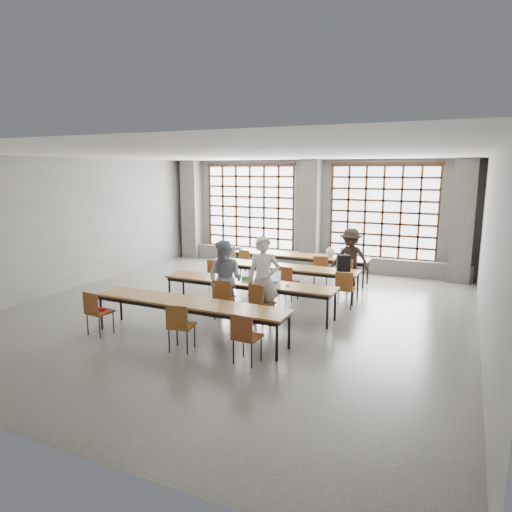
{
  "coord_description": "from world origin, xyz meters",
  "views": [
    {
      "loc": [
        4.6,
        -8.85,
        3.18
      ],
      "look_at": [
        0.3,
        0.4,
        1.24
      ],
      "focal_mm": 32.0,
      "sensor_mm": 36.0,
      "label": 1
    }
  ],
  "objects_px": {
    "chair_near_left": "(96,309)",
    "student_female": "(225,279)",
    "chair_back_left": "(247,261)",
    "chair_back_right": "(348,270)",
    "chair_mid_centre": "(287,280)",
    "backpack": "(343,263)",
    "laptop_front": "(272,280)",
    "plastic_bag": "(331,252)",
    "chair_mid_right": "(344,286)",
    "chair_back_mid": "(321,268)",
    "chair_front_right": "(260,300)",
    "student_back": "(350,259)",
    "chair_front_left": "(223,295)",
    "desk_row_b": "(282,268)",
    "student_male": "(263,280)",
    "desk_row_d": "(189,305)",
    "green_box": "(247,278)",
    "red_pouch": "(100,310)",
    "phone": "(253,283)",
    "chair_mid_left": "(216,272)",
    "mouse": "(287,285)",
    "desk_row_a": "(300,257)",
    "laptop_back": "(346,256)",
    "desk_row_c": "(248,284)",
    "chair_near_mid": "(180,323)"
  },
  "relations": [
    {
      "from": "student_male",
      "to": "student_back",
      "type": "xyz_separation_m",
      "value": [
        0.98,
        3.53,
        -0.1
      ]
    },
    {
      "from": "chair_front_left",
      "to": "backpack",
      "type": "relative_size",
      "value": 2.2
    },
    {
      "from": "red_pouch",
      "to": "chair_mid_centre",
      "type": "bearing_deg",
      "value": 56.05
    },
    {
      "from": "chair_back_mid",
      "to": "chair_front_right",
      "type": "bearing_deg",
      "value": -93.65
    },
    {
      "from": "chair_back_left",
      "to": "student_male",
      "type": "bearing_deg",
      "value": -59.02
    },
    {
      "from": "chair_mid_right",
      "to": "chair_near_left",
      "type": "relative_size",
      "value": 1.0
    },
    {
      "from": "mouse",
      "to": "backpack",
      "type": "height_order",
      "value": "backpack"
    },
    {
      "from": "chair_front_right",
      "to": "chair_back_left",
      "type": "bearing_deg",
      "value": 119.77
    },
    {
      "from": "chair_back_right",
      "to": "chair_front_right",
      "type": "height_order",
      "value": "same"
    },
    {
      "from": "desk_row_a",
      "to": "chair_mid_left",
      "type": "xyz_separation_m",
      "value": [
        -1.51,
        -2.28,
        -0.13
      ]
    },
    {
      "from": "chair_back_left",
      "to": "chair_front_left",
      "type": "xyz_separation_m",
      "value": [
        1.16,
        -3.53,
        0.0
      ]
    },
    {
      "from": "desk_row_b",
      "to": "student_male",
      "type": "relative_size",
      "value": 2.17
    },
    {
      "from": "laptop_front",
      "to": "chair_back_right",
      "type": "bearing_deg",
      "value": 69.95
    },
    {
      "from": "plastic_bag",
      "to": "student_female",
      "type": "bearing_deg",
      "value": -106.14
    },
    {
      "from": "desk_row_d",
      "to": "student_back",
      "type": "bearing_deg",
      "value": 68.83
    },
    {
      "from": "desk_row_a",
      "to": "chair_near_left",
      "type": "xyz_separation_m",
      "value": [
        -2.01,
        -6.05,
        -0.13
      ]
    },
    {
      "from": "mouse",
      "to": "chair_front_left",
      "type": "bearing_deg",
      "value": -153.78
    },
    {
      "from": "chair_mid_centre",
      "to": "backpack",
      "type": "xyz_separation_m",
      "value": [
        1.21,
        0.68,
        0.39
      ]
    },
    {
      "from": "chair_back_mid",
      "to": "chair_front_right",
      "type": "height_order",
      "value": "same"
    },
    {
      "from": "plastic_bag",
      "to": "desk_row_d",
      "type": "bearing_deg",
      "value": -102.43
    },
    {
      "from": "chair_mid_left",
      "to": "green_box",
      "type": "distance_m",
      "value": 1.9
    },
    {
      "from": "desk_row_a",
      "to": "plastic_bag",
      "type": "relative_size",
      "value": 13.99
    },
    {
      "from": "chair_back_left",
      "to": "phone",
      "type": "bearing_deg",
      "value": -61.62
    },
    {
      "from": "chair_near_mid",
      "to": "student_back",
      "type": "height_order",
      "value": "student_back"
    },
    {
      "from": "chair_back_left",
      "to": "plastic_bag",
      "type": "distance_m",
      "value": 2.44
    },
    {
      "from": "chair_back_right",
      "to": "student_back",
      "type": "distance_m",
      "value": 0.32
    },
    {
      "from": "chair_back_left",
      "to": "chair_back_right",
      "type": "distance_m",
      "value": 3.0
    },
    {
      "from": "student_male",
      "to": "laptop_front",
      "type": "distance_m",
      "value": 0.63
    },
    {
      "from": "desk_row_b",
      "to": "desk_row_d",
      "type": "xyz_separation_m",
      "value": [
        -0.39,
        -3.77,
        0.0
      ]
    },
    {
      "from": "laptop_front",
      "to": "plastic_bag",
      "type": "height_order",
      "value": "plastic_bag"
    },
    {
      "from": "laptop_back",
      "to": "mouse",
      "type": "bearing_deg",
      "value": -95.79
    },
    {
      "from": "chair_front_right",
      "to": "laptop_back",
      "type": "bearing_deg",
      "value": 80.08
    },
    {
      "from": "plastic_bag",
      "to": "laptop_back",
      "type": "bearing_deg",
      "value": 7.64
    },
    {
      "from": "chair_mid_right",
      "to": "chair_near_left",
      "type": "distance_m",
      "value": 5.43
    },
    {
      "from": "desk_row_a",
      "to": "phone",
      "type": "height_order",
      "value": "phone"
    },
    {
      "from": "chair_front_right",
      "to": "phone",
      "type": "height_order",
      "value": "chair_front_right"
    },
    {
      "from": "chair_near_left",
      "to": "student_female",
      "type": "distance_m",
      "value": 2.68
    },
    {
      "from": "mouse",
      "to": "green_box",
      "type": "distance_m",
      "value": 1.01
    },
    {
      "from": "desk_row_a",
      "to": "chair_front_left",
      "type": "bearing_deg",
      "value": -93.63
    },
    {
      "from": "desk_row_c",
      "to": "chair_near_mid",
      "type": "distance_m",
      "value": 2.53
    },
    {
      "from": "chair_back_right",
      "to": "plastic_bag",
      "type": "xyz_separation_m",
      "value": [
        -0.68,
        0.68,
        0.34
      ]
    },
    {
      "from": "desk_row_b",
      "to": "red_pouch",
      "type": "xyz_separation_m",
      "value": [
        -2.09,
        -4.32,
        -0.16
      ]
    },
    {
      "from": "chair_mid_left",
      "to": "red_pouch",
      "type": "relative_size",
      "value": 4.4
    },
    {
      "from": "chair_near_mid",
      "to": "laptop_front",
      "type": "xyz_separation_m",
      "value": [
        0.65,
        2.63,
        0.25
      ]
    },
    {
      "from": "chair_mid_right",
      "to": "green_box",
      "type": "xyz_separation_m",
      "value": [
        -1.93,
        -1.17,
        0.24
      ]
    },
    {
      "from": "desk_row_d",
      "to": "green_box",
      "type": "height_order",
      "value": "green_box"
    },
    {
      "from": "chair_back_left",
      "to": "chair_near_left",
      "type": "xyz_separation_m",
      "value": [
        -0.59,
        -5.42,
        0.0
      ]
    },
    {
      "from": "chair_near_left",
      "to": "phone",
      "type": "distance_m",
      "value": 3.29
    },
    {
      "from": "student_back",
      "to": "phone",
      "type": "relative_size",
      "value": 12.7
    },
    {
      "from": "chair_near_left",
      "to": "student_male",
      "type": "bearing_deg",
      "value": 37.51
    }
  ]
}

